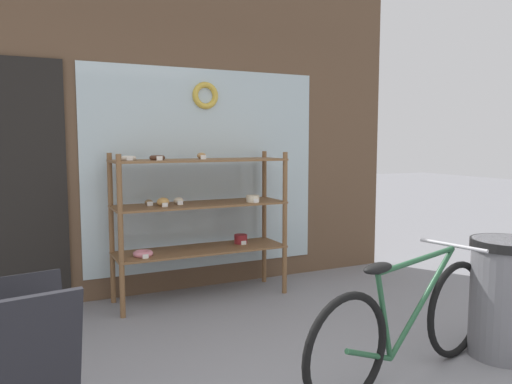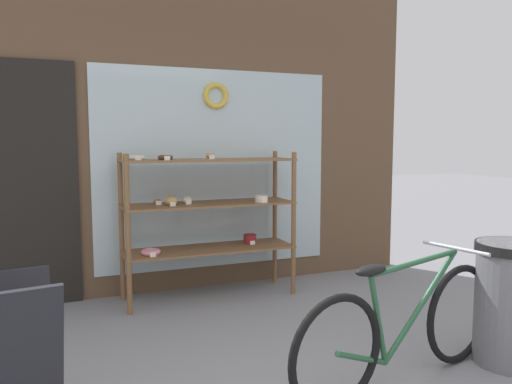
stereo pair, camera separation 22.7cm
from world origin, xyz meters
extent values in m
cube|color=brown|center=(0.00, 2.78, 1.62)|extent=(4.57, 0.08, 3.23)
cube|color=silver|center=(0.20, 2.73, 1.15)|extent=(2.31, 0.02, 1.90)
cube|color=black|center=(-1.48, 2.73, 1.05)|extent=(0.84, 0.03, 2.10)
torus|color=gold|center=(0.20, 2.72, 1.85)|extent=(0.26, 0.06, 0.26)
cylinder|color=brown|center=(-0.72, 2.20, 0.66)|extent=(0.04, 0.04, 1.32)
cylinder|color=brown|center=(0.78, 2.20, 0.66)|extent=(0.04, 0.04, 1.32)
cylinder|color=brown|center=(-0.72, 2.62, 0.66)|extent=(0.04, 0.04, 1.32)
cylinder|color=brown|center=(0.78, 2.62, 0.66)|extent=(0.04, 0.04, 1.32)
cube|color=brown|center=(0.03, 2.41, 0.44)|extent=(1.54, 0.47, 0.02)
cube|color=brown|center=(0.03, 2.41, 0.86)|extent=(1.54, 0.47, 0.02)
cube|color=brown|center=(0.03, 2.41, 1.25)|extent=(1.54, 0.47, 0.02)
cylinder|color=beige|center=(0.50, 2.30, 0.90)|extent=(0.12, 0.12, 0.06)
cube|color=white|center=(0.50, 2.23, 0.88)|extent=(0.05, 0.00, 0.04)
torus|color=beige|center=(-0.59, 2.47, 1.28)|extent=(0.14, 0.14, 0.04)
cube|color=white|center=(-0.59, 2.39, 1.28)|extent=(0.05, 0.00, 0.04)
ellipsoid|color=tan|center=(-0.32, 2.37, 0.90)|extent=(0.11, 0.09, 0.07)
cube|color=white|center=(-0.32, 2.31, 0.88)|extent=(0.05, 0.00, 0.04)
ellipsoid|color=brown|center=(-0.42, 2.48, 0.89)|extent=(0.07, 0.06, 0.05)
cube|color=white|center=(-0.42, 2.44, 0.88)|extent=(0.05, 0.00, 0.04)
ellipsoid|color=#AD7F4C|center=(0.06, 2.44, 1.29)|extent=(0.08, 0.07, 0.06)
cube|color=white|center=(0.06, 2.39, 1.28)|extent=(0.05, 0.00, 0.04)
ellipsoid|color=beige|center=(-0.16, 2.44, 0.90)|extent=(0.09, 0.08, 0.06)
cube|color=white|center=(-0.16, 2.39, 0.88)|extent=(0.05, 0.00, 0.04)
cylinder|color=maroon|center=(0.45, 2.47, 0.50)|extent=(0.12, 0.12, 0.09)
cube|color=white|center=(0.45, 2.40, 0.47)|extent=(0.05, 0.00, 0.04)
torus|color=#4C2D1E|center=(-0.37, 2.36, 1.28)|extent=(0.13, 0.13, 0.04)
cube|color=white|center=(-0.37, 2.29, 1.28)|extent=(0.05, 0.00, 0.04)
torus|color=pink|center=(-0.51, 2.34, 0.48)|extent=(0.17, 0.17, 0.05)
cube|color=white|center=(-0.51, 2.25, 0.47)|extent=(0.05, 0.00, 0.04)
torus|color=black|center=(0.08, 0.27, 0.32)|extent=(0.64, 0.18, 0.64)
torus|color=black|center=(1.12, 0.50, 0.32)|extent=(0.64, 0.18, 0.64)
cylinder|color=#235133|center=(0.75, 0.42, 0.46)|extent=(0.63, 0.16, 0.59)
cylinder|color=#235133|center=(0.68, 0.40, 0.72)|extent=(0.74, 0.19, 0.07)
cylinder|color=#235133|center=(0.38, 0.34, 0.44)|extent=(0.17, 0.07, 0.53)
cylinder|color=#235133|center=(0.26, 0.31, 0.25)|extent=(0.38, 0.11, 0.17)
ellipsoid|color=black|center=(0.31, 0.32, 0.73)|extent=(0.23, 0.13, 0.06)
cylinder|color=#B2B2B7|center=(1.05, 0.48, 0.76)|extent=(0.12, 0.45, 0.02)
cylinder|color=slate|center=(1.41, 0.37, 0.39)|extent=(0.43, 0.43, 0.79)
cylinder|color=black|center=(1.41, 0.37, 0.76)|extent=(0.46, 0.46, 0.06)
camera|label=1|loc=(-1.46, -1.79, 1.43)|focal=35.00mm
camera|label=2|loc=(-1.25, -1.88, 1.43)|focal=35.00mm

